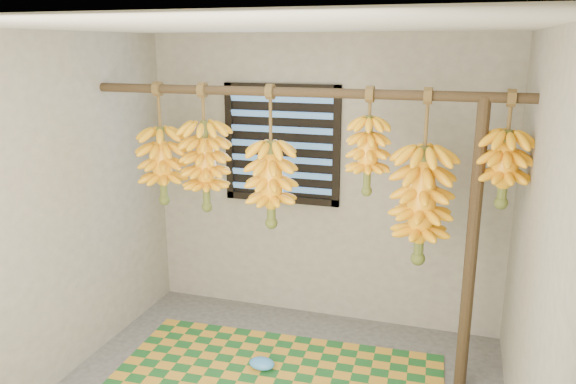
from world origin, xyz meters
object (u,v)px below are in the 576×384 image
at_px(banana_bunch_b, 205,166).
at_px(banana_bunch_f, 504,168).
at_px(plastic_bag, 262,364).
at_px(banana_bunch_e, 421,205).
at_px(banana_bunch_a, 162,165).
at_px(support_post, 471,253).
at_px(banana_bunch_c, 271,184).
at_px(banana_bunch_d, 368,155).

relative_size(banana_bunch_b, banana_bunch_f, 1.28).
bearing_deg(plastic_bag, banana_bunch_e, 10.81).
bearing_deg(banana_bunch_a, support_post, 0.00).
bearing_deg(banana_bunch_c, plastic_bag, -93.26).
height_order(banana_bunch_b, banana_bunch_e, same).
bearing_deg(banana_bunch_c, banana_bunch_f, 0.00).
distance_m(banana_bunch_a, banana_bunch_f, 2.38).
xyz_separation_m(support_post, banana_bunch_f, (0.15, 0.00, 0.57)).
relative_size(support_post, banana_bunch_b, 2.16).
bearing_deg(banana_bunch_d, banana_bunch_a, 180.00).
bearing_deg(banana_bunch_e, plastic_bag, -169.19).
xyz_separation_m(banana_bunch_a, banana_bunch_c, (0.86, 0.00, -0.08)).
bearing_deg(support_post, banana_bunch_e, -180.00).
bearing_deg(banana_bunch_a, banana_bunch_d, 0.00).
distance_m(plastic_bag, banana_bunch_d, 1.71).
relative_size(support_post, banana_bunch_f, 2.78).
distance_m(support_post, banana_bunch_c, 1.42).
relative_size(plastic_bag, banana_bunch_c, 0.20).
height_order(support_post, banana_bunch_b, banana_bunch_b).
xyz_separation_m(banana_bunch_c, banana_bunch_d, (0.68, 0.00, 0.24)).
bearing_deg(banana_bunch_a, banana_bunch_b, -0.00).
bearing_deg(banana_bunch_b, banana_bunch_c, 0.00).
xyz_separation_m(plastic_bag, banana_bunch_d, (0.69, 0.20, 1.55)).
height_order(banana_bunch_b, banana_bunch_c, same).
xyz_separation_m(plastic_bag, banana_bunch_e, (1.05, 0.20, 1.24)).
distance_m(support_post, banana_bunch_e, 0.44).
bearing_deg(banana_bunch_d, banana_bunch_b, -180.00).
height_order(support_post, banana_bunch_a, banana_bunch_a).
xyz_separation_m(support_post, banana_bunch_e, (-0.33, -0.00, 0.29)).
bearing_deg(banana_bunch_c, support_post, 0.00).
bearing_deg(banana_bunch_a, banana_bunch_f, 0.00).
bearing_deg(plastic_bag, banana_bunch_b, 157.84).
height_order(plastic_bag, banana_bunch_b, banana_bunch_b).
height_order(support_post, plastic_bag, support_post).
xyz_separation_m(plastic_bag, banana_bunch_b, (-0.49, 0.20, 1.41)).
distance_m(support_post, banana_bunch_d, 0.92).
height_order(banana_bunch_b, banana_bunch_f, same).
xyz_separation_m(banana_bunch_a, banana_bunch_f, (2.38, 0.00, 0.13)).
height_order(banana_bunch_d, banana_bunch_f, same).
distance_m(support_post, banana_bunch_a, 2.27).
xyz_separation_m(plastic_bag, banana_bunch_c, (0.01, 0.20, 1.31)).
bearing_deg(plastic_bag, banana_bunch_a, 166.67).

